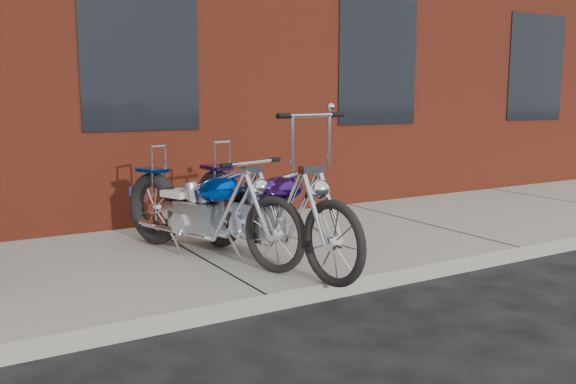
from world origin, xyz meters
TOP-DOWN VIEW (x-y plane):
  - ground at (0.00, 0.00)m, footprint 120.00×120.00m
  - sidewalk at (0.00, 1.50)m, footprint 22.00×3.00m
  - chopper_purple at (0.45, 0.84)m, footprint 0.64×2.51m
  - chopper_blue at (0.06, 1.35)m, footprint 0.95×2.30m

SIDE VIEW (x-z plane):
  - ground at x=0.00m, z-range 0.00..0.00m
  - sidewalk at x=0.00m, z-range 0.00..0.15m
  - chopper_blue at x=0.06m, z-range 0.06..1.10m
  - chopper_purple at x=0.45m, z-range -0.10..1.31m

